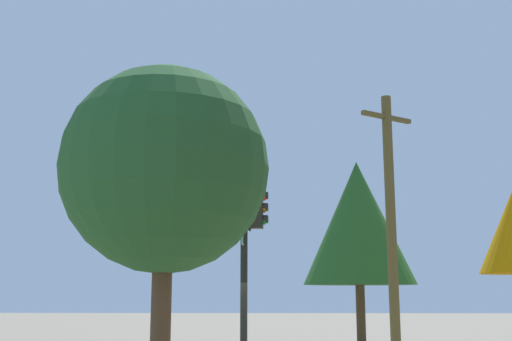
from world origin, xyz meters
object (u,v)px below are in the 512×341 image
Objects in this scene: signal_pole_assembly at (189,201)px; tree_near at (165,170)px; utility_pole at (391,227)px; tree_mid at (358,222)px.

signal_pole_assembly reaches higher than tree_near.
utility_pole is at bearing -122.00° from tree_near.
utility_pole is (-5.61, 0.60, -0.83)m from signal_pole_assembly.
utility_pole is 1.02× the size of tree_mid.
tree_mid is at bearing -127.26° from signal_pole_assembly.
tree_near is (4.86, 7.78, 0.07)m from utility_pole.
tree_near is at bearing 72.45° from tree_mid.
tree_mid is at bearing -91.47° from utility_pole.
signal_pole_assembly is 0.85× the size of tree_mid.
tree_mid reaches higher than tree_near.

